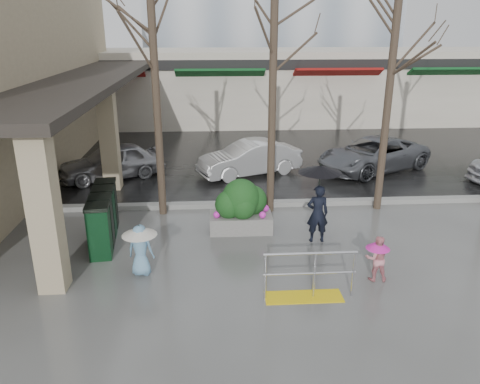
{
  "coord_description": "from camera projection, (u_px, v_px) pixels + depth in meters",
  "views": [
    {
      "loc": [
        -0.54,
        -9.43,
        5.27
      ],
      "look_at": [
        0.17,
        1.69,
        1.3
      ],
      "focal_mm": 35.0,
      "sensor_mm": 36.0,
      "label": 1
    }
  ],
  "objects": [
    {
      "name": "woman",
      "position": [
        319.0,
        196.0,
        11.72
      ],
      "size": [
        1.08,
        1.08,
        2.08
      ],
      "rotation": [
        0.0,
        0.0,
        3.14
      ],
      "color": "black",
      "rests_on": "ground"
    },
    {
      "name": "tree_midwest",
      "position": [
        274.0,
        27.0,
        12.37
      ],
      "size": [
        3.2,
        3.2,
        7.0
      ],
      "color": "#382B21",
      "rests_on": "ground"
    },
    {
      "name": "storefront_row",
      "position": [
        254.0,
        86.0,
        27.0
      ],
      "size": [
        34.0,
        6.74,
        4.0
      ],
      "color": "beige",
      "rests_on": "ground"
    },
    {
      "name": "car_c",
      "position": [
        373.0,
        154.0,
        17.87
      ],
      "size": [
        4.99,
        3.95,
        1.26
      ],
      "primitive_type": "imported",
      "rotation": [
        0.0,
        0.0,
        -1.09
      ],
      "color": "slate",
      "rests_on": "ground"
    },
    {
      "name": "pillar_front",
      "position": [
        45.0,
        212.0,
        9.37
      ],
      "size": [
        0.55,
        0.55,
        3.5
      ],
      "primitive_type": "cube",
      "color": "tan",
      "rests_on": "ground"
    },
    {
      "name": "ground",
      "position": [
        237.0,
        270.0,
        10.66
      ],
      "size": [
        120.0,
        120.0,
        0.0
      ],
      "primitive_type": "plane",
      "color": "#51514F",
      "rests_on": "ground"
    },
    {
      "name": "street_asphalt",
      "position": [
        218.0,
        109.0,
        31.35
      ],
      "size": [
        120.0,
        36.0,
        0.01
      ],
      "primitive_type": "cube",
      "color": "black",
      "rests_on": "ground"
    },
    {
      "name": "car_b",
      "position": [
        249.0,
        158.0,
        17.34
      ],
      "size": [
        4.05,
        2.66,
        1.26
      ],
      "primitive_type": "imported",
      "rotation": [
        0.0,
        0.0,
        -1.19
      ],
      "color": "silver",
      "rests_on": "ground"
    },
    {
      "name": "pillar_back",
      "position": [
        109.0,
        138.0,
        15.48
      ],
      "size": [
        0.55,
        0.55,
        3.5
      ],
      "primitive_type": "cube",
      "color": "tan",
      "rests_on": "ground"
    },
    {
      "name": "handrail",
      "position": [
        307.0,
        281.0,
        9.49
      ],
      "size": [
        1.9,
        0.5,
        1.03
      ],
      "color": "yellow",
      "rests_on": "ground"
    },
    {
      "name": "tree_mideast",
      "position": [
        394.0,
        42.0,
        12.69
      ],
      "size": [
        3.2,
        3.2,
        6.5
      ],
      "color": "#382B21",
      "rests_on": "ground"
    },
    {
      "name": "curb",
      "position": [
        230.0,
        204.0,
        14.4
      ],
      "size": [
        120.0,
        0.3,
        0.15
      ],
      "primitive_type": "cube",
      "color": "gray",
      "rests_on": "ground"
    },
    {
      "name": "child_pink",
      "position": [
        377.0,
        256.0,
        10.1
      ],
      "size": [
        0.54,
        0.52,
        1.04
      ],
      "rotation": [
        0.0,
        0.0,
        3.05
      ],
      "color": "pink",
      "rests_on": "ground"
    },
    {
      "name": "tree_west",
      "position": [
        153.0,
        33.0,
        12.22
      ],
      "size": [
        3.2,
        3.2,
        6.8
      ],
      "color": "#382B21",
      "rests_on": "ground"
    },
    {
      "name": "planter",
      "position": [
        241.0,
        206.0,
        12.54
      ],
      "size": [
        1.68,
        0.99,
        1.46
      ],
      "rotation": [
        0.0,
        0.0,
        -0.01
      ],
      "color": "slate",
      "rests_on": "ground"
    },
    {
      "name": "child_blue",
      "position": [
        140.0,
        245.0,
        10.28
      ],
      "size": [
        0.78,
        0.78,
        1.19
      ],
      "rotation": [
        0.0,
        0.0,
        2.94
      ],
      "color": "#6C9DC0",
      "rests_on": "ground"
    },
    {
      "name": "car_a",
      "position": [
        112.0,
        161.0,
        16.94
      ],
      "size": [
        3.98,
        2.88,
        1.26
      ],
      "primitive_type": "imported",
      "rotation": [
        0.0,
        0.0,
        -1.15
      ],
      "color": "#ADADB2",
      "rests_on": "ground"
    },
    {
      "name": "canopy_slab",
      "position": [
        90.0,
        75.0,
        16.68
      ],
      "size": [
        2.8,
        18.0,
        0.25
      ],
      "primitive_type": "cube",
      "color": "#2D2823",
      "rests_on": "pillar_front"
    },
    {
      "name": "news_boxes",
      "position": [
        103.0,
        217.0,
        11.93
      ],
      "size": [
        0.79,
        2.45,
        1.34
      ],
      "rotation": [
        0.0,
        0.0,
        0.1
      ],
      "color": "black",
      "rests_on": "ground"
    }
  ]
}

